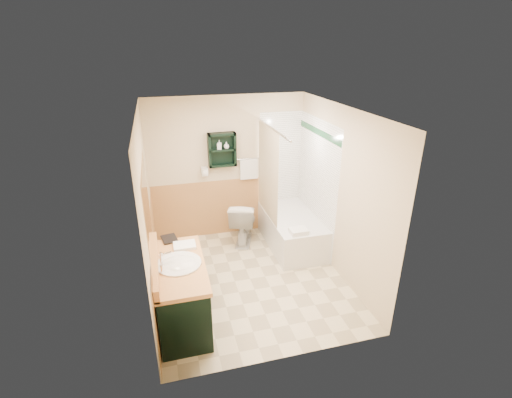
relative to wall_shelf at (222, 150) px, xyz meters
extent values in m
plane|color=beige|center=(0.10, -1.41, -1.55)|extent=(3.00, 3.00, 0.00)
cube|color=beige|center=(0.10, 0.11, -0.35)|extent=(2.60, 0.04, 2.40)
cube|color=beige|center=(-1.22, -1.41, -0.35)|extent=(0.04, 3.00, 2.40)
cube|color=beige|center=(1.42, -1.41, -0.35)|extent=(0.04, 3.00, 2.40)
cube|color=white|center=(0.10, -1.41, 0.87)|extent=(2.60, 3.00, 0.04)
cube|color=black|center=(0.00, 0.00, 0.00)|extent=(0.45, 0.15, 0.55)
cylinder|color=silver|center=(0.63, -0.66, 0.45)|extent=(0.03, 1.60, 0.03)
cube|color=black|center=(-0.89, -2.02, -1.15)|extent=(0.59, 1.27, 0.81)
cube|color=silver|center=(1.03, -0.61, -1.28)|extent=(0.80, 1.50, 0.53)
imported|color=silver|center=(0.26, -0.29, -1.19)|extent=(0.64, 0.84, 0.73)
cube|color=white|center=(-0.79, -1.65, -0.72)|extent=(0.27, 0.21, 0.04)
imported|color=black|center=(-1.06, -1.43, -0.62)|extent=(0.19, 0.06, 0.25)
cube|color=white|center=(0.89, -1.21, -0.98)|extent=(0.26, 0.21, 0.07)
imported|color=silver|center=(-0.04, -0.01, 0.05)|extent=(0.10, 0.16, 0.07)
imported|color=silver|center=(0.07, -0.01, 0.06)|extent=(0.10, 0.12, 0.09)
camera|label=1|loc=(-0.97, -5.74, 1.61)|focal=26.00mm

